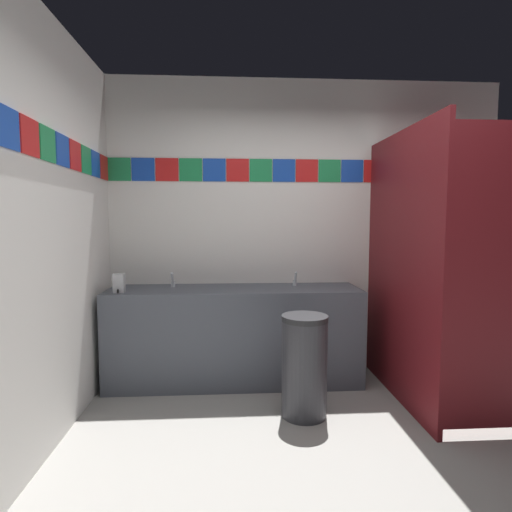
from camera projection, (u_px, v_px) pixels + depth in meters
ground_plane at (358, 474)px, 2.37m from camera, size 8.16×8.16×0.00m
wall_back at (305, 227)px, 3.98m from camera, size 3.71×0.09×2.77m
wall_side at (4, 233)px, 2.13m from camera, size 0.09×3.42×2.77m
vanity_counter at (235, 334)px, 3.70m from camera, size 2.23×0.57×0.85m
faucet_left at (173, 281)px, 3.72m from camera, size 0.04×0.10×0.14m
faucet_right at (295, 280)px, 3.78m from camera, size 0.04×0.10×0.14m
soap_dispenser at (119, 283)px, 3.43m from camera, size 0.09×0.09×0.16m
stall_divider at (436, 271)px, 3.07m from camera, size 0.92×1.41×2.16m
toilet at (451, 350)px, 3.67m from camera, size 0.39×0.49×0.74m
trash_bin at (304, 366)px, 3.05m from camera, size 0.34×0.34×0.76m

